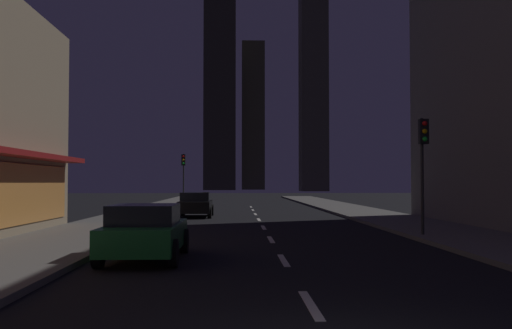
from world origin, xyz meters
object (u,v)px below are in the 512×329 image
object	(u,v)px
car_parked_far	(196,204)
fire_hydrant_far_left	(131,218)
traffic_light_near_right	(423,150)
traffic_light_far_left	(183,168)
car_parked_near	(145,231)

from	to	relation	value
car_parked_far	fire_hydrant_far_left	distance (m)	8.09
car_parked_far	traffic_light_near_right	xyz separation A→B (m)	(9.10, -12.91, 2.45)
car_parked_far	traffic_light_far_left	world-z (taller)	traffic_light_far_left
car_parked_near	fire_hydrant_far_left	xyz separation A→B (m)	(-2.30, 10.19, -0.29)
traffic_light_near_right	traffic_light_far_left	xyz separation A→B (m)	(-11.00, 25.29, 0.00)
fire_hydrant_far_left	traffic_light_near_right	xyz separation A→B (m)	(11.40, -5.15, 2.74)
traffic_light_near_right	traffic_light_far_left	distance (m)	27.57
fire_hydrant_far_left	traffic_light_near_right	bearing A→B (deg)	-24.31
car_parked_near	fire_hydrant_far_left	size ratio (longest dim) A/B	6.48
fire_hydrant_far_left	traffic_light_near_right	distance (m)	12.81
traffic_light_near_right	traffic_light_far_left	bearing A→B (deg)	113.51
car_parked_far	traffic_light_near_right	bearing A→B (deg)	-54.81
car_parked_near	car_parked_far	bearing A→B (deg)	90.00
fire_hydrant_far_left	traffic_light_far_left	bearing A→B (deg)	88.86
car_parked_far	traffic_light_far_left	bearing A→B (deg)	98.73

